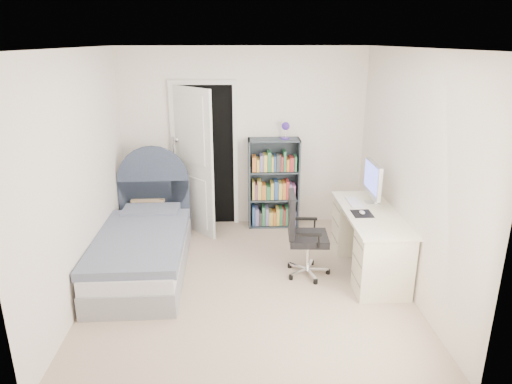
{
  "coord_description": "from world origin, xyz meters",
  "views": [
    {
      "loc": [
        -0.13,
        -4.52,
        2.58
      ],
      "look_at": [
        0.1,
        0.31,
        0.96
      ],
      "focal_mm": 32.0,
      "sensor_mm": 36.0,
      "label": 1
    }
  ],
  "objects_px": {
    "bed": "(144,245)",
    "nightstand": "(150,204)",
    "office_chair": "(302,231)",
    "desk": "(369,238)",
    "bookcase": "(274,187)",
    "floor_lamp": "(177,190)"
  },
  "relations": [
    {
      "from": "bed",
      "to": "nightstand",
      "type": "distance_m",
      "value": 1.06
    },
    {
      "from": "bed",
      "to": "office_chair",
      "type": "relative_size",
      "value": 2.11
    },
    {
      "from": "nightstand",
      "to": "desk",
      "type": "relative_size",
      "value": 0.43
    },
    {
      "from": "bookcase",
      "to": "office_chair",
      "type": "xyz_separation_m",
      "value": [
        0.19,
        -1.48,
        -0.04
      ]
    },
    {
      "from": "desk",
      "to": "bed",
      "type": "bearing_deg",
      "value": 176.22
    },
    {
      "from": "nightstand",
      "to": "bookcase",
      "type": "distance_m",
      "value": 1.75
    },
    {
      "from": "bookcase",
      "to": "nightstand",
      "type": "bearing_deg",
      "value": -173.6
    },
    {
      "from": "floor_lamp",
      "to": "bookcase",
      "type": "relative_size",
      "value": 0.87
    },
    {
      "from": "desk",
      "to": "floor_lamp",
      "type": "bearing_deg",
      "value": 148.19
    },
    {
      "from": "nightstand",
      "to": "office_chair",
      "type": "height_order",
      "value": "office_chair"
    },
    {
      "from": "nightstand",
      "to": "office_chair",
      "type": "distance_m",
      "value": 2.31
    },
    {
      "from": "bed",
      "to": "floor_lamp",
      "type": "bearing_deg",
      "value": 79.2
    },
    {
      "from": "floor_lamp",
      "to": "office_chair",
      "type": "relative_size",
      "value": 1.34
    },
    {
      "from": "nightstand",
      "to": "floor_lamp",
      "type": "bearing_deg",
      "value": 34.81
    },
    {
      "from": "nightstand",
      "to": "office_chair",
      "type": "relative_size",
      "value": 0.66
    },
    {
      "from": "desk",
      "to": "office_chair",
      "type": "xyz_separation_m",
      "value": [
        -0.8,
        -0.06,
        0.14
      ]
    },
    {
      "from": "bed",
      "to": "floor_lamp",
      "type": "height_order",
      "value": "floor_lamp"
    },
    {
      "from": "floor_lamp",
      "to": "office_chair",
      "type": "bearing_deg",
      "value": -44.32
    },
    {
      "from": "floor_lamp",
      "to": "bookcase",
      "type": "xyz_separation_m",
      "value": [
        1.38,
        -0.05,
        0.04
      ]
    },
    {
      "from": "floor_lamp",
      "to": "desk",
      "type": "xyz_separation_m",
      "value": [
        2.36,
        -1.47,
        -0.14
      ]
    },
    {
      "from": "desk",
      "to": "nightstand",
      "type": "bearing_deg",
      "value": 155.76
    },
    {
      "from": "floor_lamp",
      "to": "desk",
      "type": "relative_size",
      "value": 0.88
    }
  ]
}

